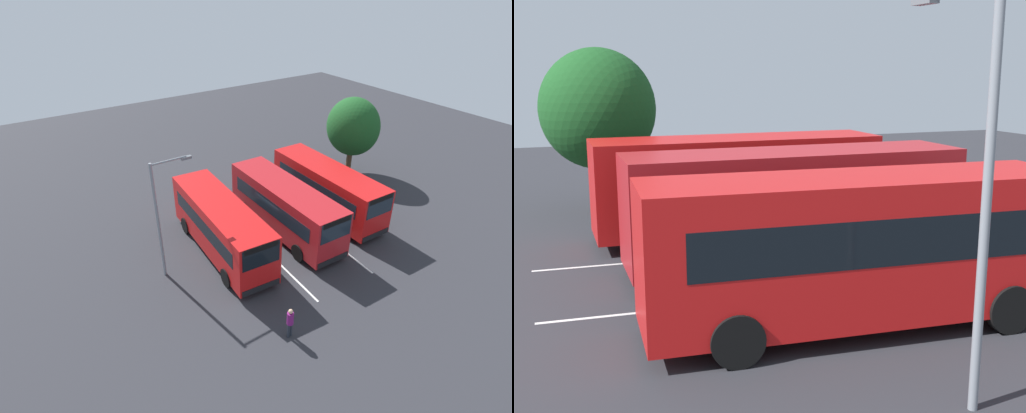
# 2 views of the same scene
# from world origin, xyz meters

# --- Properties ---
(ground_plane) EXTENTS (65.91, 65.91, 0.00)m
(ground_plane) POSITION_xyz_m (0.00, 0.00, 0.00)
(ground_plane) COLOR #2B2B30
(bus_far_left) EXTENTS (9.36, 3.06, 3.30)m
(bus_far_left) POSITION_xyz_m (0.01, -4.30, 1.82)
(bus_far_left) COLOR red
(bus_far_left) RESTS_ON ground
(bus_center_left) EXTENTS (9.26, 2.71, 3.30)m
(bus_center_left) POSITION_xyz_m (0.36, 0.12, 1.82)
(bus_center_left) COLOR #AD191E
(bus_center_left) RESTS_ON ground
(bus_center_right) EXTENTS (9.26, 2.70, 3.30)m
(bus_center_right) POSITION_xyz_m (-0.03, 4.02, 1.82)
(bus_center_right) COLOR red
(bus_center_right) RESTS_ON ground
(street_lamp) EXTENTS (0.21, 2.26, 6.78)m
(street_lamp) POSITION_xyz_m (0.11, -7.82, 3.93)
(street_lamp) COLOR gray
(street_lamp) RESTS_ON ground
(depot_tree) EXTENTS (4.37, 3.93, 6.25)m
(depot_tree) POSITION_xyz_m (-3.75, 9.86, 3.93)
(depot_tree) COLOR #4C3823
(depot_tree) RESTS_ON ground
(lane_stripe_outer_left) EXTENTS (13.08, 0.86, 0.01)m
(lane_stripe_outer_left) POSITION_xyz_m (0.00, -2.03, 0.00)
(lane_stripe_outer_left) COLOR silver
(lane_stripe_outer_left) RESTS_ON ground
(lane_stripe_inner_left) EXTENTS (13.08, 0.86, 0.01)m
(lane_stripe_inner_left) POSITION_xyz_m (0.00, 2.03, 0.00)
(lane_stripe_inner_left) COLOR silver
(lane_stripe_inner_left) RESTS_ON ground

